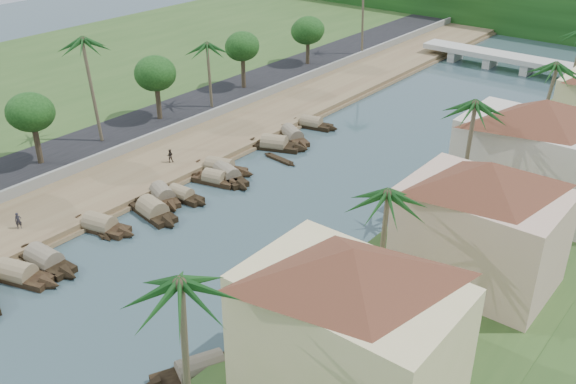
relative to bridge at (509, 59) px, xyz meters
The scene contains 40 objects.
ground 72.02m from the bridge, 90.00° to the right, with size 220.00×220.00×0.00m, color #354A4F.
left_bank 54.42m from the bridge, 107.10° to the right, with size 10.00×180.00×0.80m, color brown.
right_bank 55.37m from the bridge, 69.93° to the right, with size 16.00×180.00×1.20m, color #2D4C1E.
road 57.49m from the bridge, 115.23° to the right, with size 8.00×180.00×1.40m, color black.
retaining_wall 55.79m from the bridge, 111.23° to the right, with size 0.40×180.00×1.10m, color gray.
far_left_fill 72.84m from the bridge, 134.44° to the right, with size 45.00×220.00×1.35m, color #2D4C1E.
treeline 28.09m from the bridge, 90.00° to the left, with size 120.00×14.00×8.00m.
bridge is the anchor object (origin of this frame).
building_near 76.54m from the bridge, 75.61° to the right, with size 14.85×14.85×10.20m.
building_mid 61.51m from the bridge, 70.98° to the right, with size 14.11×14.11×9.70m.
building_far 48.15m from the bridge, 66.65° to the right, with size 15.59×15.59×10.20m.
sampan_2 79.55m from the bridge, 96.40° to the right, with size 8.72×4.23×2.26m.
sampan_3 77.02m from the bridge, 96.63° to the right, with size 8.55×2.18×2.28m.
sampan_4 70.93m from the bridge, 98.04° to the right, with size 7.98×3.54×2.22m.
sampan_5 66.03m from the bridge, 97.20° to the right, with size 7.90×3.19×2.43m.
sampan_6 63.61m from the bridge, 98.98° to the right, with size 7.29×4.10×2.16m.
sampan_7 62.21m from the bridge, 97.93° to the right, with size 6.79×1.82×1.84m.
sampan_8 57.73m from the bridge, 98.40° to the right, with size 6.60×3.04×2.02m.
sampan_9 56.09m from the bridge, 98.47° to the right, with size 8.62×4.07×2.16m.
sampan_10 55.78m from the bridge, 100.21° to the right, with size 8.35×4.07×2.26m.
sampan_11 47.41m from the bridge, 101.29° to the right, with size 8.45×4.84×2.38m.
sampan_12 43.98m from the bridge, 102.40° to the right, with size 8.49×5.53×2.10m.
sampan_13 39.84m from the bridge, 104.32° to the right, with size 7.50×3.11×2.04m.
sampan_14 78.22m from the bridge, 82.46° to the right, with size 5.34×8.65×2.15m.
sampan_15 62.27m from the bridge, 80.58° to the right, with size 1.69×6.95×1.91m.
sampan_16 47.29m from the bridge, 79.35° to the right, with size 1.69×7.87×1.96m.
canoe_1 71.13m from the bridge, 98.22° to the right, with size 5.58×2.10×0.89m.
canoe_2 49.16m from the bridge, 97.85° to the right, with size 5.01×1.24×0.72m.
palm_0 84.78m from the bridge, 79.73° to the right, with size 3.20×3.20×12.86m.
palm_1 67.91m from the bridge, 76.27° to the right, with size 3.20×3.20×10.65m.
palm_2 53.17m from the bridge, 73.31° to the right, with size 3.20×3.20×12.25m.
palm_3 39.11m from the bridge, 65.01° to the right, with size 3.20×3.20×12.10m.
palm_5 64.92m from the bridge, 112.02° to the right, with size 3.20×3.20×12.90m.
palm_6 49.47m from the bridge, 116.74° to the right, with size 3.20×3.20×9.56m.
tree_2 71.30m from the bridge, 109.72° to the right, with size 4.66×4.66×7.47m.
tree_3 56.24m from the bridge, 115.38° to the right, with size 4.89×4.89×7.65m.
tree_4 42.99m from the bridge, 124.23° to the right, with size 4.54×4.54×7.58m.
tree_5 31.94m from the bridge, 139.44° to the right, with size 4.83×4.83×7.08m.
person_near 76.63m from the bridge, 100.89° to the right, with size 0.55×0.36×1.52m, color #232228.
person_far 59.39m from the bridge, 104.11° to the right, with size 0.71×0.55×1.46m, color #2D261F.
Camera 1 is at (34.06, -26.47, 29.66)m, focal length 40.00 mm.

